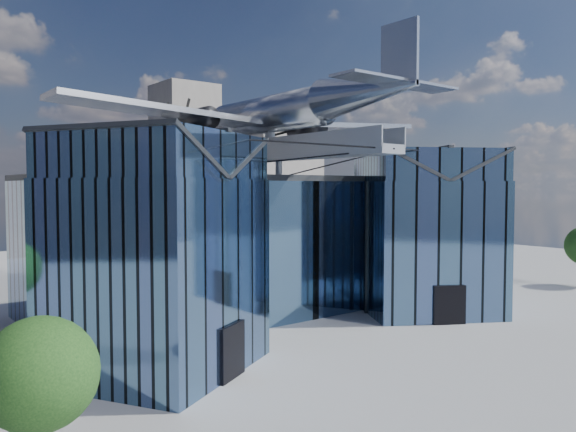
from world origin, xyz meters
TOP-DOWN VIEW (x-y plane):
  - ground_plane at (0.00, 0.00)m, footprint 120.00×120.00m
  - museum at (0.00, 5.82)m, footprint 32.88×24.50m
  - bg_towers at (1.45, 50.49)m, footprint 77.00×24.50m
  - tree_plaza_w at (-18.31, -9.54)m, footprint 4.04×4.04m
  - tree_side_e at (22.12, 5.17)m, footprint 4.78×4.78m

SIDE VIEW (x-z plane):
  - ground_plane at x=0.00m, z-range 0.00..0.00m
  - tree_plaza_w at x=-18.31m, z-range 0.94..6.26m
  - tree_side_e at x=22.12m, z-range 1.03..6.86m
  - museum at x=0.00m, z-range -3.26..14.34m
  - bg_towers at x=1.45m, z-range -2.99..23.01m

